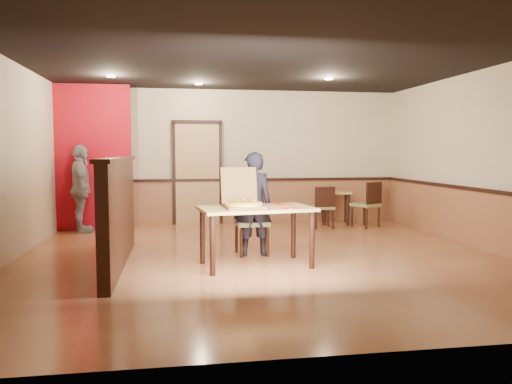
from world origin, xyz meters
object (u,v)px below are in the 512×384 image
main_table (256,215)px  side_chair_right (368,203)px  diner_chair (251,219)px  condiment (329,187)px  side_chair_left (323,206)px  diner (253,204)px  passerby (81,189)px  pizza_box (243,202)px  side_table (335,199)px

main_table → side_chair_right: bearing=39.8°
diner_chair → condiment: bearing=50.9°
side_chair_left → diner: diner is taller
main_table → condiment: size_ratio=11.44×
main_table → passerby: passerby is taller
passerby → pizza_box: passerby is taller
side_chair_right → condiment: 0.99m
side_chair_right → passerby: bearing=-31.3°
diner_chair → side_chair_right: size_ratio=1.04×
diner_chair → condiment: 3.59m
main_table → pizza_box: pizza_box is taller
side_table → condiment: (-0.11, 0.14, 0.24)m
main_table → diner: size_ratio=1.04×
passerby → condiment: passerby is taller
side_chair_left → diner: (-1.75, -2.30, 0.30)m
side_table → passerby: size_ratio=0.47×
side_table → condiment: size_ratio=5.70×
side_chair_right → passerby: size_ratio=0.56×
side_chair_right → condiment: (-0.59, 0.75, 0.26)m
diner_chair → pizza_box: 0.93m
pizza_box → side_chair_left: bearing=51.0°
pizza_box → passerby: bearing=123.5°
side_chair_right → passerby: (-5.55, 0.28, 0.32)m
side_chair_left → passerby: passerby is taller
diner → condiment: 3.70m
side_table → pizza_box: bearing=-124.2°
side_chair_left → passerby: (-4.61, 0.28, 0.37)m
side_table → diner: 3.66m
diner → passerby: passerby is taller
diner → passerby: 3.85m
main_table → side_table: 4.24m
side_chair_left → passerby: size_ratio=0.51×
diner_chair → side_table: bearing=48.1°
side_table → pizza_box: pizza_box is taller
main_table → diner_chair: diner_chair is taller
condiment → main_table: bearing=-120.1°
passerby → condiment: (4.95, 0.47, -0.07)m
diner_chair → side_chair_right: 3.45m
pizza_box → condiment: (2.33, 3.74, -0.10)m
passerby → diner: bearing=-148.0°
side_chair_right → diner: bearing=12.1°
side_chair_left → side_chair_right: (0.93, 0.00, 0.04)m
condiment → side_chair_right: bearing=-51.9°
side_chair_right → main_table: bearing=18.7°
passerby → pizza_box: 4.19m
pizza_box → main_table: bearing=1.0°
side_chair_left → passerby: 4.63m
side_chair_right → side_table: side_chair_right is taller
diner → side_table: bearing=-126.9°
main_table → diner: 0.67m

